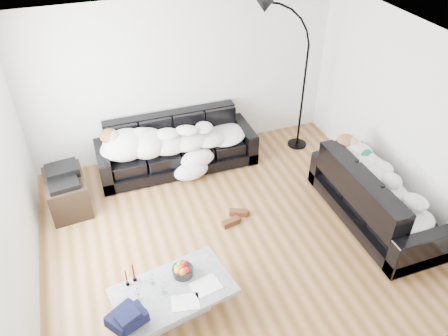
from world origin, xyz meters
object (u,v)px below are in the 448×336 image
object	(u,v)px
wine_glass_a	(152,279)
sofa_back	(177,145)
sleeper_back	(177,135)
candle_right	(134,273)
candle_left	(126,278)
av_cabinet	(68,193)
sleeper_right	(380,183)
stereo	(62,174)
sofa_right	(377,195)
fruit_bowl	(183,269)
shoes	(234,217)
wine_glass_c	(163,288)
wine_glass_b	(138,294)
floor_lamp	(304,87)
coffee_table	(174,300)

from	to	relation	value
wine_glass_a	sofa_back	bearing A→B (deg)	69.86
sleeper_back	candle_right	distance (m)	2.65
candle_left	av_cabinet	size ratio (longest dim) A/B	0.29
sleeper_back	sleeper_right	distance (m)	3.09
sofa_back	stereo	xyz separation A→B (m)	(-1.75, -0.48, 0.19)
sofa_right	fruit_bowl	bearing A→B (deg)	97.88
sofa_right	candle_left	bearing A→B (deg)	95.57
wine_glass_a	candle_right	size ratio (longest dim) A/B	0.64
sleeper_right	candle_right	bearing A→B (deg)	95.12
stereo	shoes	bearing A→B (deg)	-33.37
sofa_back	fruit_bowl	size ratio (longest dim) A/B	10.46
sleeper_right	wine_glass_a	bearing A→B (deg)	97.42
wine_glass_a	stereo	world-z (taller)	stereo
av_cabinet	sofa_right	bearing A→B (deg)	-27.27
wine_glass_a	av_cabinet	size ratio (longest dim) A/B	0.21
wine_glass_c	candle_right	size ratio (longest dim) A/B	0.66
av_cabinet	wine_glass_a	bearing A→B (deg)	-73.60
shoes	av_cabinet	size ratio (longest dim) A/B	0.55
shoes	stereo	size ratio (longest dim) A/B	0.98
sleeper_back	av_cabinet	world-z (taller)	sleeper_back
candle_left	av_cabinet	distance (m)	2.09
wine_glass_b	shoes	size ratio (longest dim) A/B	0.43
candle_right	floor_lamp	world-z (taller)	floor_lamp
wine_glass_c	floor_lamp	distance (m)	4.04
sofa_right	floor_lamp	world-z (taller)	floor_lamp
shoes	stereo	world-z (taller)	stereo
wine_glass_b	candle_left	distance (m)	0.26
candle_right	wine_glass_a	bearing A→B (deg)	-32.89
wine_glass_b	wine_glass_c	size ratio (longest dim) A/B	1.10
wine_glass_c	sleeper_back	bearing A→B (deg)	72.41
sofa_back	candle_right	distance (m)	2.69
coffee_table	floor_lamp	bearing A→B (deg)	42.10
coffee_table	wine_glass_a	size ratio (longest dim) A/B	8.01
sofa_back	candle_left	bearing A→B (deg)	-115.85
coffee_table	candle_right	size ratio (longest dim) A/B	5.09
sleeper_right	wine_glass_c	xyz separation A→B (m)	(-3.13, -0.58, -0.18)
candle_right	candle_left	bearing A→B (deg)	-157.77
wine_glass_b	stereo	size ratio (longest dim) A/B	0.42
sofa_back	floor_lamp	size ratio (longest dim) A/B	1.12
candle_left	stereo	world-z (taller)	stereo
sofa_right	sleeper_back	world-z (taller)	sofa_right
candle_left	sofa_right	bearing A→B (deg)	5.57
coffee_table	sofa_back	bearing A→B (deg)	74.64
wine_glass_c	candle_left	distance (m)	0.43
candle_right	wine_glass_b	bearing A→B (deg)	-90.99
candle_left	floor_lamp	bearing A→B (deg)	35.44
wine_glass_a	shoes	xyz separation A→B (m)	(1.36, 1.02, -0.41)
coffee_table	floor_lamp	distance (m)	4.01
candle_left	stereo	size ratio (longest dim) A/B	0.52
wine_glass_a	wine_glass_c	bearing A→B (deg)	-60.98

